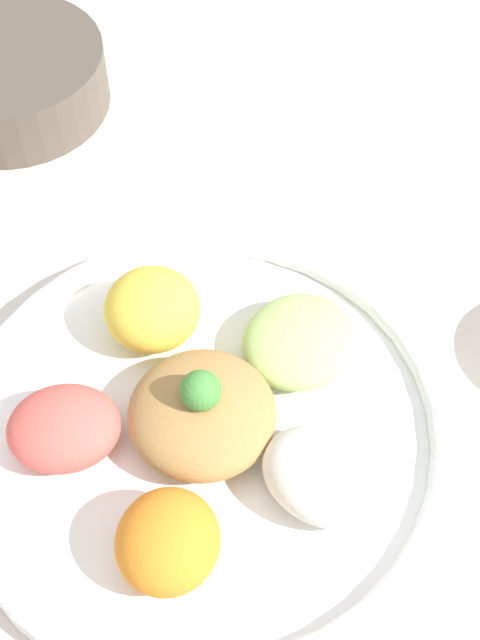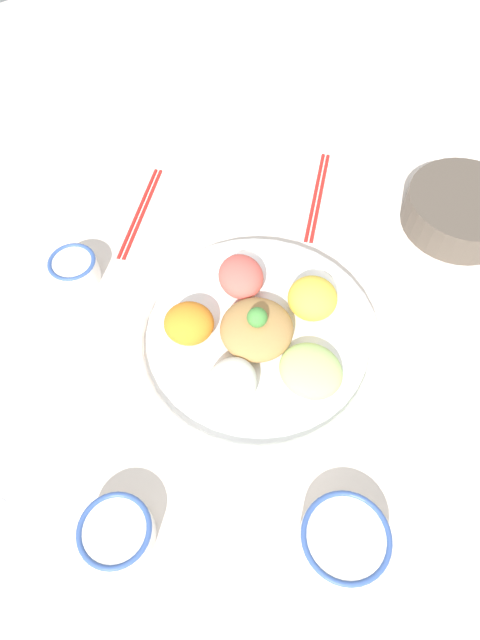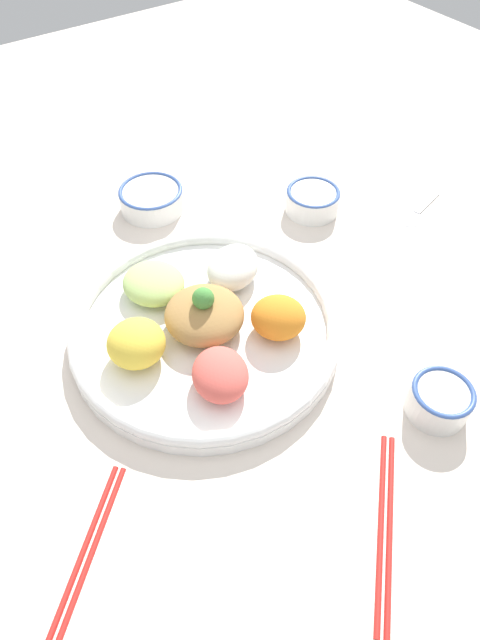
{
  "view_description": "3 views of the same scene",
  "coord_description": "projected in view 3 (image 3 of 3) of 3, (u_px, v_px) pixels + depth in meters",
  "views": [
    {
      "loc": [
        0.28,
        -0.1,
        0.64
      ],
      "look_at": [
        -0.07,
        0.07,
        0.1
      ],
      "focal_mm": 50.0,
      "sensor_mm": 36.0,
      "label": 1
    },
    {
      "loc": [
        0.22,
        0.36,
        0.75
      ],
      "look_at": [
        -0.02,
        0.0,
        0.05
      ],
      "focal_mm": 30.0,
      "sensor_mm": 36.0,
      "label": 2
    },
    {
      "loc": [
        -0.28,
        -0.42,
        0.62
      ],
      "look_at": [
        -0.0,
        -0.02,
        0.05
      ],
      "focal_mm": 30.0,
      "sensor_mm": 36.0,
      "label": 3
    }
  ],
  "objects": [
    {
      "name": "sauce_bowl_dark",
      "position": [
        440.0,
        399.0,
        0.69
      ],
      "size": [
        0.08,
        0.08,
        0.05
      ],
      "color": "white",
      "rests_on": "ground_plane"
    },
    {
      "name": "sauce_bowl_red",
      "position": [
        313.0,
        200.0,
        0.97
      ],
      "size": [
        0.1,
        0.1,
        0.04
      ],
      "color": "white",
      "rests_on": "ground_plane"
    },
    {
      "name": "chopsticks_pair_far",
      "position": [
        386.0,
        526.0,
        0.61
      ],
      "size": [
        0.18,
        0.17,
        0.01
      ],
      "rotation": [
        0.0,
        0.0,
        3.9
      ],
      "color": "red",
      "rests_on": "ground_plane"
    },
    {
      "name": "chopsticks_pair_near",
      "position": [
        81.0,
        568.0,
        0.58
      ],
      "size": [
        0.19,
        0.18,
        0.01
      ],
      "rotation": [
        0.0,
        0.0,
        0.76
      ],
      "color": "red",
      "rests_on": "ground_plane"
    },
    {
      "name": "rice_bowl_blue",
      "position": [
        151.0,
        198.0,
        0.97
      ],
      "size": [
        0.12,
        0.12,
        0.04
      ],
      "color": "white",
      "rests_on": "ground_plane"
    },
    {
      "name": "ground_plane",
      "position": [
        235.0,
        334.0,
        0.8
      ],
      "size": [
        2.4,
        2.4,
        0.0
      ],
      "primitive_type": "plane",
      "color": "silver"
    },
    {
      "name": "serving_spoon_main",
      "position": [
        416.0,
        213.0,
        0.98
      ],
      "size": [
        0.13,
        0.06,
        0.01
      ],
      "rotation": [
        0.0,
        0.0,
        0.26
      ],
      "color": "silver",
      "rests_on": "ground_plane"
    },
    {
      "name": "salad_platter",
      "position": [
        205.0,
        323.0,
        0.78
      ],
      "size": [
        0.39,
        0.39,
        0.09
      ],
      "color": "white",
      "rests_on": "ground_plane"
    }
  ]
}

